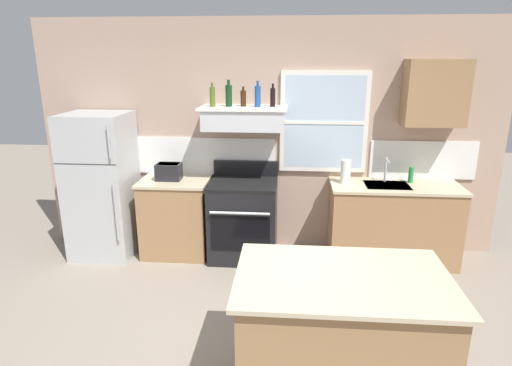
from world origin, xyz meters
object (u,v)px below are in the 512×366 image
refrigerator (102,185)px  bottle_blue_liqueur (258,96)px  bottle_olive_oil_square (212,97)px  stove_range (243,219)px  paper_towel_roll (345,172)px  kitchen_island (339,336)px  bottle_brown_stout (243,98)px  bottle_balsamic_dark (273,97)px  toaster (169,171)px  dish_soap_bottle (411,175)px  bottle_dark_green_wine (229,95)px

refrigerator → bottle_blue_liqueur: bottle_blue_liqueur is taller
bottle_olive_oil_square → bottle_blue_liqueur: size_ratio=0.92×
refrigerator → bottle_olive_oil_square: 1.66m
stove_range → paper_towel_roll: bearing=1.9°
paper_towel_roll → stove_range: bearing=-178.1°
bottle_blue_liqueur → stove_range: bearing=-155.6°
bottle_blue_liqueur → paper_towel_roll: 1.28m
bottle_blue_liqueur → bottle_olive_oil_square: bearing=-179.3°
kitchen_island → stove_range: bearing=112.9°
bottle_brown_stout → bottle_balsamic_dark: size_ratio=0.86×
toaster → bottle_brown_stout: (0.86, 0.09, 0.83)m
toaster → dish_soap_bottle: 2.74m
bottle_blue_liqueur → paper_towel_roll: (0.98, -0.03, -0.82)m
bottle_balsamic_dark → toaster: bearing=-175.8°
bottle_olive_oil_square → bottle_dark_green_wine: 0.18m
refrigerator → kitchen_island: (2.53, -2.07, -0.38)m
refrigerator → bottle_olive_oil_square: (1.31, 0.09, 1.02)m
bottle_dark_green_wine → bottle_blue_liqueur: (0.32, -0.03, -0.00)m
refrigerator → bottle_balsamic_dark: size_ratio=6.71×
bottle_dark_green_wine → bottle_brown_stout: (0.16, 0.03, -0.03)m
paper_towel_roll → bottle_balsamic_dark: bearing=174.3°
dish_soap_bottle → bottle_blue_liqueur: bearing=-177.8°
refrigerator → paper_towel_roll: (2.79, 0.06, 0.21)m
bottle_blue_liqueur → dish_soap_bottle: bottle_blue_liqueur is taller
refrigerator → dish_soap_bottle: size_ratio=9.29×
refrigerator → stove_range: refrigerator is taller
bottle_olive_oil_square → bottle_balsamic_dark: bottle_olive_oil_square is taller
bottle_balsamic_dark → dish_soap_bottle: 1.78m
bottle_olive_oil_square → bottle_blue_liqueur: bearing=0.7°
stove_range → bottle_brown_stout: 1.38m
bottle_brown_stout → bottle_balsamic_dark: bottle_balsamic_dark is taller
bottle_olive_oil_square → kitchen_island: bottle_olive_oil_square is taller
bottle_olive_oil_square → bottle_balsamic_dark: (0.65, 0.05, -0.00)m
stove_range → bottle_blue_liqueur: (0.16, 0.07, 1.40)m
paper_towel_roll → dish_soap_bottle: (0.74, 0.10, -0.04)m
toaster → bottle_blue_liqueur: (1.02, 0.04, 0.85)m
toaster → bottle_blue_liqueur: bottle_blue_liqueur is taller
stove_range → bottle_blue_liqueur: 1.41m
bottle_olive_oil_square → paper_towel_roll: size_ratio=0.96×
bottle_dark_green_wine → dish_soap_bottle: bottle_dark_green_wine is taller
stove_range → bottle_balsamic_dark: (0.32, 0.12, 1.39)m
paper_towel_roll → bottle_dark_green_wine: bearing=177.3°
paper_towel_roll → toaster: bearing=-179.9°
stove_range → bottle_dark_green_wine: bottle_dark_green_wine is taller
stove_range → paper_towel_roll: (1.14, 0.04, 0.58)m
bottle_balsamic_dark → bottle_dark_green_wine: bearing=-177.5°
bottle_balsamic_dark → bottle_blue_liqueur: bearing=-163.6°
refrigerator → bottle_blue_liqueur: size_ratio=5.96×
toaster → bottle_olive_oil_square: bearing=3.6°
bottle_olive_oil_square → bottle_dark_green_wine: size_ratio=0.90×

